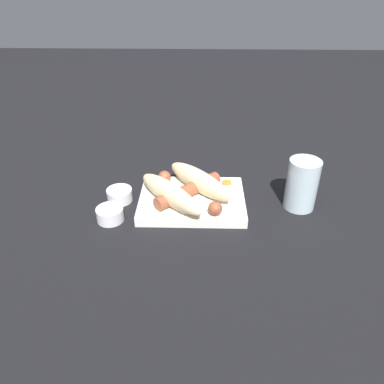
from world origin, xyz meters
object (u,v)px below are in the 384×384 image
at_px(condiment_cup_far, 110,215).
at_px(bread_roll, 185,187).
at_px(drink_glass, 302,185).
at_px(condiment_cup_near, 120,196).
at_px(food_tray, 192,200).
at_px(sausage, 188,192).

bearing_deg(condiment_cup_far, bread_roll, 20.58).
height_order(condiment_cup_far, drink_glass, drink_glass).
xyz_separation_m(bread_roll, condiment_cup_near, (-0.14, 0.01, -0.03)).
bearing_deg(condiment_cup_far, drink_glass, 8.15).
distance_m(condiment_cup_near, condiment_cup_far, 0.07).
bearing_deg(food_tray, bread_roll, -168.22).
bearing_deg(sausage, condiment_cup_far, -160.82).
distance_m(bread_roll, drink_glass, 0.23).
bearing_deg(sausage, food_tray, 31.94).
xyz_separation_m(condiment_cup_near, drink_glass, (0.36, -0.01, 0.04)).
height_order(sausage, condiment_cup_far, sausage).
height_order(bread_roll, condiment_cup_near, bread_roll).
distance_m(food_tray, sausage, 0.03).
height_order(food_tray, condiment_cup_near, condiment_cup_near).
bearing_deg(condiment_cup_far, food_tray, 19.86).
bearing_deg(drink_glass, food_tray, 179.22).
height_order(bread_roll, drink_glass, drink_glass).
xyz_separation_m(sausage, drink_glass, (0.22, 0.00, 0.02)).
bearing_deg(drink_glass, condiment_cup_near, 177.68).
distance_m(bread_roll, condiment_cup_near, 0.14).
bearing_deg(bread_roll, food_tray, 11.78).
bearing_deg(bread_roll, condiment_cup_near, 173.87).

